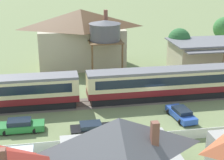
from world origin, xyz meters
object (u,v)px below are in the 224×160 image
Objects in this scene: station_house_brown_roof at (81,37)px; cottage_grey_roof at (119,148)px; parked_car_green at (21,126)px; passenger_train at (171,82)px; yard_tree_0 at (179,40)px; parked_car_black at (92,129)px; yard_tree_1 at (224,28)px; station_building at (208,55)px; parked_car_blue at (181,114)px; water_tower at (105,31)px.

cottage_grey_roof is at bearing -90.13° from station_house_brown_roof.
station_house_brown_roof is at bearing 69.99° from parked_car_green.
parked_car_green is (-18.15, -6.04, -1.56)m from passenger_train.
yard_tree_0 reaches higher than passenger_train.
station_house_brown_roof is 24.47m from parked_car_black.
cottage_grey_roof is 2.04× the size of parked_car_green.
passenger_train is 10.46× the size of yard_tree_0.
station_building is at bearing -127.24° from yard_tree_1.
passenger_train is 13.72× the size of parked_car_blue.
parked_car_green is at bearing -110.67° from station_house_brown_roof.
station_house_brown_roof is at bearing 15.31° from parked_car_blue.
cottage_grey_roof is at bearing -126.77° from station_building.
passenger_train is at bearing -60.57° from water_tower.
station_building is 0.85× the size of station_house_brown_roof.
cottage_grey_roof is at bearing -96.79° from water_tower.
yard_tree_0 is (7.13, 20.27, 3.69)m from parked_car_blue.
parked_car_black is at bearing -134.93° from yard_tree_1.
water_tower is 1.92× the size of parked_car_black.
parked_car_blue is at bearing 0.78° from parked_car_green.
water_tower reaches higher than yard_tree_1.
passenger_train reaches higher than parked_car_black.
cottage_grey_roof reaches higher than parked_car_black.
parked_car_green is (-11.58, -17.68, -5.97)m from water_tower.
passenger_train is at bearing -14.31° from parked_car_blue.
water_tower reaches higher than cottage_grey_roof.
water_tower is at bearing -168.48° from yard_tree_0.
station_building is at bearing 40.86° from parked_car_black.
station_house_brown_roof is 24.30m from parked_car_blue.
parked_car_black is 0.65× the size of yard_tree_1.
passenger_train is at bearing 19.06° from parked_car_green.
parked_car_blue is (8.97, -22.17, -4.28)m from station_house_brown_roof.
parked_car_green is at bearing 83.41° from parked_car_blue.
passenger_train is 6.70× the size of cottage_grey_roof.
parked_car_blue is (-0.80, -6.00, -1.60)m from passenger_train.
station_building is 33.38m from cottage_grey_roof.
water_tower is 1.24× the size of yard_tree_1.
yard_tree_0 is 13.57m from yard_tree_1.
station_building is at bearing -39.65° from parked_car_blue.
station_building is 1.29× the size of cottage_grey_roof.
parked_car_green is at bearing -123.23° from water_tower.
cottage_grey_roof reaches higher than parked_car_green.
station_house_brown_roof is at bearing 173.27° from yard_tree_0.
yard_tree_1 is (18.78, 27.21, 3.95)m from parked_car_blue.
passenger_train is 19.19m from parked_car_green.
cottage_grey_roof is (-19.98, -26.74, 0.46)m from station_building.
passenger_train is at bearing -130.30° from yard_tree_1.
yard_tree_1 reaches higher than cottage_grey_roof.
parked_car_green is at bearing -142.98° from yard_tree_1.
parked_car_green is 1.01× the size of parked_car_blue.
station_house_brown_roof reaches higher than parked_car_blue.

